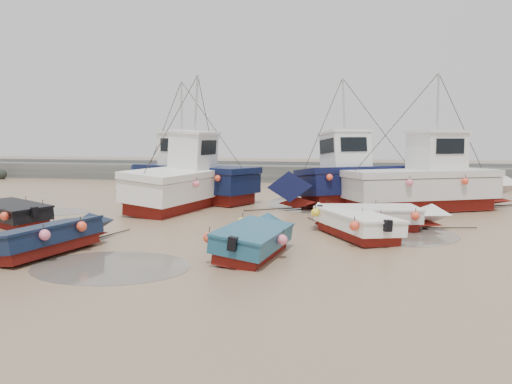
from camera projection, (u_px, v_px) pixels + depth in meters
ground at (214, 246)px, 15.50m from camera, size 120.00×120.00×0.00m
seawall at (299, 174)px, 36.83m from camera, size 60.00×4.92×1.50m
puddle_a at (111, 267)px, 13.04m from camera, size 4.22×4.22×0.01m
puddle_b at (399, 234)px, 17.37m from camera, size 4.00×4.00×0.01m
puddle_c at (51, 211)px, 22.57m from camera, size 3.71×3.71×0.01m
puddle_d at (326, 203)px, 25.40m from camera, size 5.97×5.97×0.01m
dinghy_1 at (53, 234)px, 14.64m from camera, size 2.54×5.81×1.43m
dinghy_2 at (256, 235)px, 14.40m from camera, size 2.15×5.44×1.43m
dinghy_4 at (9, 210)px, 19.32m from camera, size 5.61×3.77×1.43m
dinghy_5 at (379, 214)px, 18.20m from camera, size 5.80×2.50×1.43m
dinghy_6 at (351, 220)px, 17.08m from camera, size 3.58×5.45×1.43m
cabin_boat_0 at (186, 175)px, 26.44m from camera, size 9.64×5.59×6.22m
cabin_boat_1 at (187, 179)px, 23.80m from camera, size 3.92×9.90×6.22m
cabin_boat_2 at (352, 178)px, 24.20m from camera, size 8.54×5.93×6.22m
cabin_boat_3 at (430, 181)px, 23.03m from camera, size 9.70×6.16×6.22m
person at (127, 211)px, 22.69m from camera, size 0.74×0.60×1.77m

